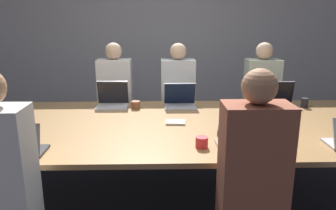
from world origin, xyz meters
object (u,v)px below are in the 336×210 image
object	(u,v)px
person_near_left	(0,192)
stapler	(221,131)
cup_far_midleft	(136,105)
laptop_far_midleft	(113,99)
cup_near_midright	(202,142)
person_near_midright	(252,187)
person_far_midleft	(116,103)
cup_far_right	(305,103)
laptop_far_center	(180,100)
person_far_right	(261,103)
laptop_near_left	(16,146)
laptop_near_midright	(242,140)
person_far_center	(178,104)
laptop_far_right	(279,99)

from	to	relation	value
person_near_left	stapler	world-z (taller)	person_near_left
cup_far_midleft	stapler	world-z (taller)	cup_far_midleft
laptop_far_midleft	cup_near_midright	bearing A→B (deg)	-55.14
person_near_midright	person_far_midleft	size ratio (longest dim) A/B	1.01
cup_far_right	laptop_far_center	bearing A→B (deg)	177.69
laptop_far_midleft	person_far_right	xyz separation A→B (m)	(1.74, 0.43, -0.16)
cup_far_midleft	laptop_near_left	world-z (taller)	laptop_near_left
cup_far_midleft	person_far_midleft	bearing A→B (deg)	117.35
cup_near_midright	stapler	size ratio (longest dim) A/B	0.59
person_near_left	cup_near_midright	bearing A→B (deg)	-158.48
laptop_near_midright	stapler	distance (m)	0.37
cup_near_midright	person_near_left	bearing A→B (deg)	-158.48
stapler	cup_far_midleft	bearing A→B (deg)	146.43
person_near_midright	person_far_center	bearing A→B (deg)	-80.50
cup_far_midleft	person_far_right	world-z (taller)	person_far_right
person_far_center	laptop_far_midleft	bearing A→B (deg)	-149.36
laptop_near_midright	laptop_near_left	world-z (taller)	laptop_near_midright
cup_near_midright	cup_far_right	size ratio (longest dim) A/B	0.92
laptop_far_center	laptop_far_right	size ratio (longest dim) A/B	0.98
person_far_center	person_near_left	distance (m)	2.40
cup_far_midleft	stapler	bearing A→B (deg)	-46.48
laptop_far_center	cup_far_midleft	bearing A→B (deg)	-173.36
person_far_center	stapler	xyz separation A→B (m)	(0.28, -1.31, 0.11)
laptop_near_left	stapler	bearing A→B (deg)	-164.83
cup_far_midleft	cup_far_right	size ratio (longest dim) A/B	0.94
person_far_right	cup_far_right	distance (m)	0.62
laptop_near_midright	person_far_midleft	xyz separation A→B (m)	(-1.13, 1.71, -0.16)
person_far_center	cup_far_right	world-z (taller)	person_far_center
laptop_near_left	stapler	size ratio (longest dim) A/B	2.35
laptop_near_midright	person_near_midright	bearing A→B (deg)	86.03
person_far_right	person_near_left	bearing A→B (deg)	-136.10
laptop_near_midright	person_near_left	world-z (taller)	person_near_left
person_far_midleft	cup_near_midright	bearing A→B (deg)	-62.62
cup_far_midleft	person_far_right	distance (m)	1.58
person_far_right	laptop_near_left	world-z (taller)	person_far_right
laptop_far_center	stapler	world-z (taller)	laptop_far_center
person_far_center	laptop_near_left	xyz separation A→B (m)	(-1.21, -1.72, 0.16)
person_far_center	person_far_midleft	world-z (taller)	person_far_midleft
laptop_near_midright	cup_near_midright	bearing A→B (deg)	-13.32
laptop_far_midleft	laptop_far_right	distance (m)	1.80
laptop_near_left	laptop_near_midright	bearing A→B (deg)	-178.28
laptop_far_midleft	laptop_far_right	bearing A→B (deg)	-0.35
laptop_far_midleft	laptop_far_center	bearing A→B (deg)	-2.45
laptop_far_midleft	person_far_center	bearing A→B (deg)	30.64
laptop_far_right	laptop_far_midleft	bearing A→B (deg)	179.65
laptop_far_center	cup_far_midleft	world-z (taller)	laptop_far_center
person_far_center	laptop_far_right	distance (m)	1.17
cup_far_midleft	person_far_right	size ratio (longest dim) A/B	0.07
person_near_left	stapler	xyz separation A→B (m)	(1.44, 0.78, 0.09)
laptop_far_midleft	person_near_left	size ratio (longest dim) A/B	0.23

